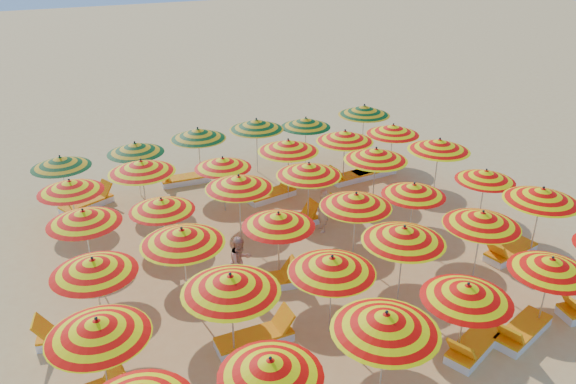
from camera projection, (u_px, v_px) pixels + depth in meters
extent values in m
plane|color=tan|center=(296.00, 249.00, 16.00)|extent=(120.00, 120.00, 0.00)
cone|color=orange|center=(270.00, 367.00, 9.31)|extent=(2.27, 2.27, 0.35)
sphere|color=black|center=(270.00, 358.00, 9.23)|extent=(0.06, 0.06, 0.06)
cylinder|color=silver|center=(382.00, 360.00, 10.46)|extent=(0.04, 0.04, 2.02)
cone|color=orange|center=(386.00, 322.00, 10.08)|extent=(2.04, 2.04, 0.38)
sphere|color=black|center=(387.00, 312.00, 9.99)|extent=(0.07, 0.07, 0.07)
cylinder|color=silver|center=(462.00, 324.00, 11.53)|extent=(0.04, 0.04, 1.84)
cone|color=orange|center=(467.00, 292.00, 11.19)|extent=(2.34, 2.34, 0.35)
sphere|color=black|center=(469.00, 284.00, 11.10)|extent=(0.06, 0.06, 0.06)
cylinder|color=silver|center=(544.00, 295.00, 12.50)|extent=(0.03, 0.03, 1.79)
cone|color=orange|center=(551.00, 265.00, 12.17)|extent=(2.22, 2.22, 0.34)
sphere|color=black|center=(553.00, 257.00, 12.09)|extent=(0.06, 0.06, 0.06)
cylinder|color=silver|center=(104.00, 364.00, 10.43)|extent=(0.04, 0.04, 1.92)
cone|color=orange|center=(98.00, 328.00, 10.08)|extent=(2.25, 2.25, 0.37)
sphere|color=black|center=(96.00, 318.00, 9.99)|extent=(0.06, 0.06, 0.06)
cylinder|color=silver|center=(232.00, 319.00, 11.54)|extent=(0.04, 0.04, 2.03)
cone|color=orange|center=(231.00, 283.00, 11.16)|extent=(2.47, 2.47, 0.39)
sphere|color=black|center=(230.00, 274.00, 11.07)|extent=(0.07, 0.07, 0.07)
cylinder|color=silver|center=(331.00, 297.00, 12.33)|extent=(0.04, 0.04, 1.92)
cone|color=orange|center=(332.00, 265.00, 11.97)|extent=(2.44, 2.44, 0.37)
sphere|color=black|center=(332.00, 256.00, 11.88)|extent=(0.06, 0.06, 0.06)
cylinder|color=silver|center=(401.00, 266.00, 13.41)|extent=(0.04, 0.04, 1.98)
cone|color=orange|center=(404.00, 234.00, 13.05)|extent=(2.31, 2.31, 0.38)
sphere|color=black|center=(405.00, 226.00, 12.95)|extent=(0.07, 0.07, 0.07)
cylinder|color=silver|center=(477.00, 248.00, 14.22)|extent=(0.04, 0.04, 1.92)
cone|color=orange|center=(482.00, 219.00, 13.86)|extent=(2.18, 2.18, 0.37)
sphere|color=black|center=(484.00, 211.00, 13.77)|extent=(0.06, 0.06, 0.06)
cylinder|color=silver|center=(536.00, 223.00, 15.32)|extent=(0.04, 0.04, 2.00)
cone|color=orange|center=(542.00, 195.00, 14.95)|extent=(2.59, 2.59, 0.38)
sphere|color=black|center=(544.00, 187.00, 14.86)|extent=(0.07, 0.07, 0.07)
cylinder|color=silver|center=(99.00, 297.00, 12.35)|extent=(0.04, 0.04, 1.87)
cone|color=orange|center=(93.00, 266.00, 12.01)|extent=(1.93, 1.93, 0.36)
sphere|color=black|center=(92.00, 258.00, 11.92)|extent=(0.06, 0.06, 0.06)
cylinder|color=silver|center=(185.00, 268.00, 13.32)|extent=(0.04, 0.04, 1.99)
cone|color=orange|center=(182.00, 236.00, 12.95)|extent=(2.61, 2.61, 0.38)
sphere|color=black|center=(181.00, 228.00, 12.86)|extent=(0.07, 0.07, 0.07)
cylinder|color=silver|center=(279.00, 247.00, 14.30)|extent=(0.04, 0.04, 1.85)
cone|color=orange|center=(278.00, 220.00, 13.96)|extent=(1.97, 1.97, 0.35)
sphere|color=black|center=(278.00, 212.00, 13.88)|extent=(0.06, 0.06, 0.06)
cylinder|color=silver|center=(354.00, 228.00, 15.14)|extent=(0.04, 0.04, 1.94)
cone|color=orange|center=(356.00, 200.00, 14.78)|extent=(2.19, 2.19, 0.37)
sphere|color=black|center=(356.00, 193.00, 14.69)|extent=(0.06, 0.06, 0.06)
cylinder|color=silver|center=(411.00, 214.00, 16.01)|extent=(0.03, 0.03, 1.80)
cone|color=orange|center=(414.00, 190.00, 15.68)|extent=(1.98, 1.98, 0.34)
sphere|color=black|center=(415.00, 183.00, 15.59)|extent=(0.06, 0.06, 0.06)
cylinder|color=silver|center=(482.00, 199.00, 16.98)|extent=(0.03, 0.03, 1.77)
cone|color=orange|center=(486.00, 175.00, 16.66)|extent=(2.26, 2.26, 0.34)
sphere|color=black|center=(487.00, 169.00, 16.57)|extent=(0.06, 0.06, 0.06)
cylinder|color=silver|center=(88.00, 245.00, 14.41)|extent=(0.04, 0.04, 1.87)
cone|color=orange|center=(84.00, 217.00, 14.07)|extent=(2.20, 2.20, 0.36)
sphere|color=black|center=(82.00, 209.00, 13.98)|extent=(0.06, 0.06, 0.06)
cylinder|color=silver|center=(164.00, 230.00, 15.23)|extent=(0.03, 0.03, 1.76)
cone|color=orange|center=(162.00, 205.00, 14.90)|extent=(2.25, 2.25, 0.34)
sphere|color=black|center=(161.00, 198.00, 14.82)|extent=(0.06, 0.06, 0.06)
cylinder|color=silver|center=(240.00, 209.00, 16.18)|extent=(0.04, 0.04, 1.94)
cone|color=orange|center=(239.00, 182.00, 15.82)|extent=(2.21, 2.21, 0.37)
sphere|color=black|center=(239.00, 175.00, 15.73)|extent=(0.06, 0.06, 0.06)
cylinder|color=silver|center=(308.00, 195.00, 16.96)|extent=(0.04, 0.04, 1.96)
cone|color=orange|center=(309.00, 169.00, 16.60)|extent=(2.03, 2.03, 0.37)
sphere|color=black|center=(309.00, 163.00, 16.51)|extent=(0.07, 0.07, 0.07)
cylinder|color=silver|center=(374.00, 180.00, 17.95)|extent=(0.04, 0.04, 2.02)
cone|color=orange|center=(376.00, 154.00, 17.57)|extent=(2.39, 2.39, 0.39)
sphere|color=black|center=(376.00, 148.00, 17.48)|extent=(0.07, 0.07, 0.07)
cylinder|color=silver|center=(436.00, 170.00, 18.67)|extent=(0.04, 0.04, 2.04)
cone|color=orange|center=(439.00, 145.00, 18.29)|extent=(2.16, 2.16, 0.39)
sphere|color=black|center=(440.00, 138.00, 18.19)|extent=(0.07, 0.07, 0.07)
cylinder|color=silver|center=(75.00, 211.00, 16.16)|extent=(0.03, 0.03, 1.84)
cone|color=orange|center=(70.00, 186.00, 15.82)|extent=(2.42, 2.42, 0.35)
sphere|color=black|center=(69.00, 180.00, 15.73)|extent=(0.06, 0.06, 0.06)
cylinder|color=silver|center=(144.00, 193.00, 17.08)|extent=(0.04, 0.04, 2.01)
cone|color=orange|center=(141.00, 166.00, 16.71)|extent=(2.36, 2.36, 0.38)
sphere|color=black|center=(140.00, 160.00, 16.62)|extent=(0.07, 0.07, 0.07)
cylinder|color=silver|center=(224.00, 185.00, 17.83)|extent=(0.03, 0.03, 1.79)
cone|color=orange|center=(223.00, 163.00, 17.50)|extent=(2.06, 2.06, 0.34)
sphere|color=black|center=(222.00, 157.00, 17.42)|extent=(0.06, 0.06, 0.06)
cylinder|color=silver|center=(288.00, 170.00, 18.65)|extent=(0.04, 0.04, 2.02)
cone|color=orange|center=(288.00, 146.00, 18.28)|extent=(2.63, 2.63, 0.39)
sphere|color=black|center=(288.00, 139.00, 18.19)|extent=(0.07, 0.07, 0.07)
cylinder|color=silver|center=(344.00, 159.00, 19.59)|extent=(0.04, 0.04, 1.99)
cone|color=orange|center=(345.00, 136.00, 19.22)|extent=(2.17, 2.17, 0.38)
sphere|color=black|center=(345.00, 130.00, 19.13)|extent=(0.07, 0.07, 0.07)
cylinder|color=silver|center=(391.00, 151.00, 20.42)|extent=(0.04, 0.04, 1.91)
cone|color=orange|center=(393.00, 129.00, 20.07)|extent=(2.22, 2.22, 0.36)
sphere|color=black|center=(393.00, 124.00, 19.98)|extent=(0.06, 0.06, 0.06)
cylinder|color=silver|center=(65.00, 185.00, 17.81)|extent=(0.03, 0.03, 1.83)
cone|color=#655807|center=(61.00, 162.00, 17.47)|extent=(2.16, 2.16, 0.35)
sphere|color=black|center=(59.00, 156.00, 17.38)|extent=(0.06, 0.06, 0.06)
cylinder|color=silver|center=(138.00, 171.00, 18.82)|extent=(0.04, 0.04, 1.88)
cone|color=#655807|center=(135.00, 148.00, 18.47)|extent=(2.29, 2.29, 0.36)
sphere|color=black|center=(134.00, 142.00, 18.39)|extent=(0.06, 0.06, 0.06)
cylinder|color=silver|center=(200.00, 156.00, 19.88)|extent=(0.04, 0.04, 1.96)
cone|color=#655807|center=(198.00, 134.00, 19.52)|extent=(2.47, 2.47, 0.37)
sphere|color=black|center=(197.00, 128.00, 19.43)|extent=(0.07, 0.07, 0.07)
cylinder|color=silver|center=(257.00, 147.00, 20.71)|extent=(0.04, 0.04, 1.99)
cone|color=#655807|center=(256.00, 124.00, 20.34)|extent=(2.25, 2.25, 0.38)
sphere|color=black|center=(256.00, 119.00, 20.25)|extent=(0.07, 0.07, 0.07)
cylinder|color=silver|center=(305.00, 143.00, 21.27)|extent=(0.04, 0.04, 1.87)
cone|color=#655807|center=(306.00, 122.00, 20.92)|extent=(2.20, 2.20, 0.36)
sphere|color=black|center=(306.00, 117.00, 20.83)|extent=(0.06, 0.06, 0.06)
cylinder|color=silver|center=(363.00, 132.00, 22.21)|extent=(0.04, 0.04, 2.03)
cone|color=#655807|center=(364.00, 110.00, 21.84)|extent=(2.37, 2.37, 0.39)
sphere|color=black|center=(365.00, 105.00, 21.75)|extent=(0.07, 0.07, 0.07)
cube|color=white|center=(475.00, 346.00, 12.14)|extent=(1.79, 1.15, 0.20)
cube|color=orange|center=(476.00, 341.00, 12.09)|extent=(1.79, 1.15, 0.06)
cube|color=orange|center=(462.00, 350.00, 11.53)|extent=(0.55, 0.67, 0.48)
cube|color=white|center=(522.00, 332.00, 12.57)|extent=(1.80, 1.06, 0.20)
cube|color=orange|center=(523.00, 327.00, 12.51)|extent=(1.80, 1.06, 0.06)
cube|color=orange|center=(510.00, 334.00, 11.98)|extent=(0.52, 0.66, 0.48)
cube|color=orange|center=(572.00, 303.00, 12.97)|extent=(0.47, 0.64, 0.48)
cube|color=orange|center=(114.00, 376.00, 10.86)|extent=(0.41, 0.61, 0.48)
cube|color=white|center=(254.00, 340.00, 12.31)|extent=(1.71, 0.62, 0.20)
cube|color=orange|center=(254.00, 336.00, 12.26)|extent=(1.71, 0.62, 0.06)
cube|color=orange|center=(283.00, 319.00, 12.43)|extent=(0.38, 0.59, 0.48)
cube|color=white|center=(510.00, 253.00, 15.64)|extent=(1.77, 0.85, 0.20)
cube|color=orange|center=(511.00, 249.00, 15.59)|extent=(1.77, 0.85, 0.06)
cube|color=orange|center=(497.00, 250.00, 15.12)|extent=(0.46, 0.63, 0.48)
cube|color=white|center=(79.00, 336.00, 12.45)|extent=(1.79, 0.95, 0.20)
cube|color=orange|center=(78.00, 331.00, 12.39)|extent=(1.79, 0.95, 0.06)
cube|color=orange|center=(43.00, 328.00, 12.16)|extent=(0.49, 0.65, 0.48)
cube|color=white|center=(263.00, 284.00, 14.26)|extent=(1.78, 0.88, 0.20)
cube|color=orange|center=(263.00, 280.00, 14.20)|extent=(1.78, 0.88, 0.06)
cube|color=orange|center=(289.00, 268.00, 14.28)|extent=(0.46, 0.64, 0.48)
cube|color=white|center=(185.00, 248.00, 15.87)|extent=(1.80, 1.05, 0.20)
cube|color=orange|center=(185.00, 244.00, 15.81)|extent=(1.80, 1.05, 0.06)
cube|color=orange|center=(162.00, 246.00, 15.29)|extent=(0.52, 0.66, 0.48)
cube|color=white|center=(291.00, 224.00, 17.17)|extent=(1.73, 0.69, 0.20)
cube|color=orange|center=(291.00, 220.00, 17.11)|extent=(1.73, 0.69, 0.06)
cube|color=orange|center=(311.00, 209.00, 17.34)|extent=(0.40, 0.60, 0.48)
cube|color=white|center=(357.00, 208.00, 18.16)|extent=(1.74, 0.70, 0.20)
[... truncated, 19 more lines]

